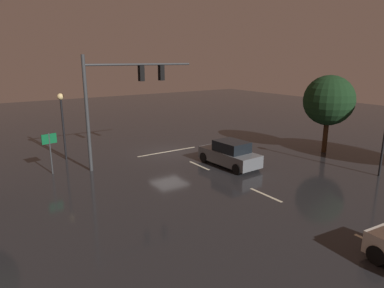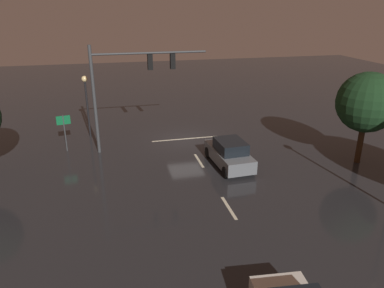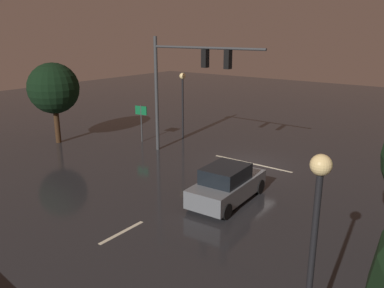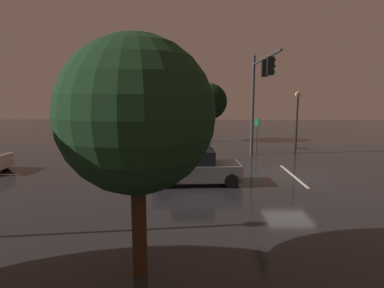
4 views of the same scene
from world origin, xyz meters
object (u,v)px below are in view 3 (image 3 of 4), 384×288
object	(u,v)px
street_lamp_left_kerb	(315,225)
route_sign	(141,116)
traffic_signal_assembly	(186,74)
car_approaching	(227,185)
tree_right_near	(54,89)
street_lamp_right_kerb	(183,92)

from	to	relation	value
street_lamp_left_kerb	route_sign	distance (m)	19.98
traffic_signal_assembly	car_approaching	distance (m)	8.11
route_sign	tree_right_near	xyz separation A→B (m)	(4.44, 3.66, 1.89)
traffic_signal_assembly	street_lamp_right_kerb	bearing A→B (deg)	-49.12
car_approaching	tree_right_near	size ratio (longest dim) A/B	0.82
street_lamp_left_kerb	street_lamp_right_kerb	xyz separation A→B (m)	(14.78, -14.16, -0.28)
route_sign	tree_right_near	size ratio (longest dim) A/B	0.47
car_approaching	street_lamp_left_kerb	distance (m)	9.46
car_approaching	street_lamp_left_kerb	world-z (taller)	street_lamp_left_kerb
traffic_signal_assembly	street_lamp_left_kerb	world-z (taller)	traffic_signal_assembly
street_lamp_left_kerb	street_lamp_right_kerb	size ratio (longest dim) A/B	1.10
traffic_signal_assembly	street_lamp_right_kerb	xyz separation A→B (m)	(2.98, -3.44, -1.71)
street_lamp_left_kerb	traffic_signal_assembly	bearing A→B (deg)	-42.23
car_approaching	tree_right_near	distance (m)	14.84
street_lamp_right_kerb	tree_right_near	world-z (taller)	tree_right_near
traffic_signal_assembly	route_sign	world-z (taller)	traffic_signal_assembly
traffic_signal_assembly	tree_right_near	distance (m)	9.46
car_approaching	route_sign	size ratio (longest dim) A/B	1.74
tree_right_near	traffic_signal_assembly	bearing A→B (deg)	-161.91
traffic_signal_assembly	route_sign	size ratio (longest dim) A/B	2.94
tree_right_near	street_lamp_right_kerb	bearing A→B (deg)	-133.03
street_lamp_left_kerb	tree_right_near	world-z (taller)	tree_right_near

